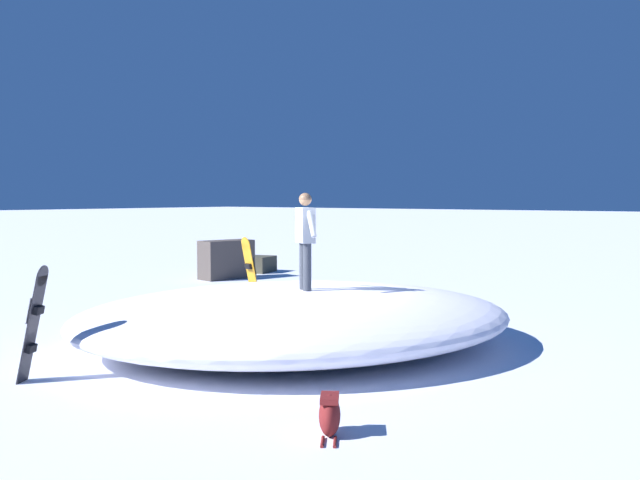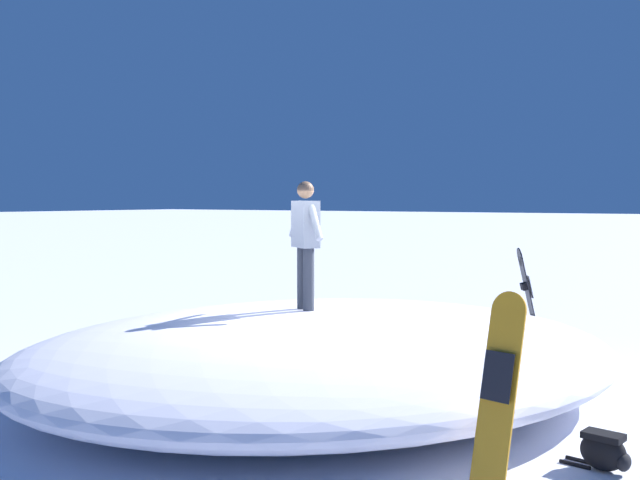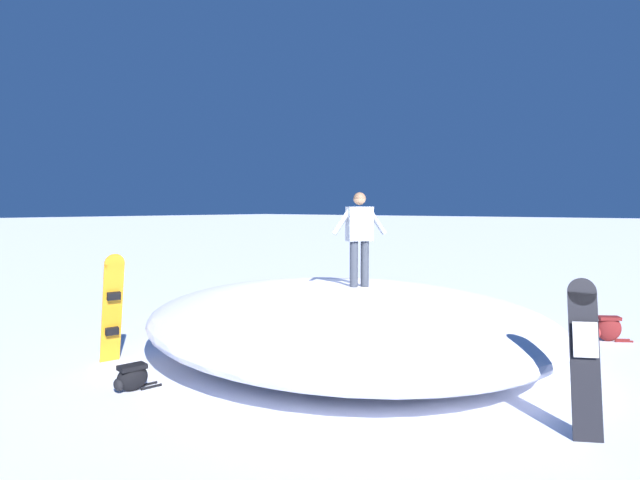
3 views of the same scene
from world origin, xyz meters
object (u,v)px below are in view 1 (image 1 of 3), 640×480
at_px(snowboard_secondary_upright, 251,274).
at_px(backpack_far, 190,311).
at_px(snowboarder_standing, 305,235).
at_px(backpack_near, 330,414).
at_px(snowboard_primary_upright, 34,322).

height_order(snowboard_secondary_upright, backpack_far, snowboard_secondary_upright).
relative_size(snowboarder_standing, backpack_near, 2.56).
distance_m(snowboard_primary_upright, backpack_far, 5.38).
bearing_deg(backpack_far, backpack_near, -31.93).
relative_size(snowboard_primary_upright, snowboard_secondary_upright, 0.96).
bearing_deg(backpack_far, snowboard_secondary_upright, 68.45).
bearing_deg(snowboard_primary_upright, snowboard_secondary_upright, 105.20).
height_order(backpack_near, backpack_far, backpack_near).
bearing_deg(snowboarder_standing, snowboard_secondary_upright, 145.92).
xyz_separation_m(snowboard_secondary_upright, backpack_near, (6.24, -5.51, -0.64)).
height_order(snowboarder_standing, backpack_near, snowboarder_standing).
distance_m(snowboarder_standing, backpack_far, 4.28).
bearing_deg(snowboard_primary_upright, backpack_near, 8.27).
xyz_separation_m(snowboard_primary_upright, snowboard_secondary_upright, (-1.68, 6.17, 0.03)).
bearing_deg(backpack_near, snowboard_primary_upright, -171.73).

